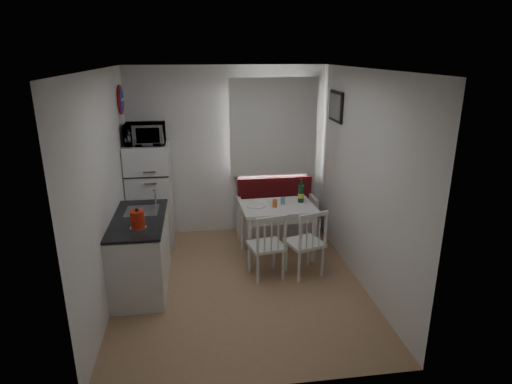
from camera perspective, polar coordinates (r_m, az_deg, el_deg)
floor at (r=5.49m, az=-2.08°, el=-12.17°), size 3.00×3.50×0.02m
ceiling at (r=4.74m, az=-2.45°, el=16.05°), size 3.00×3.50×0.02m
wall_back at (r=6.65m, az=-3.79°, el=5.34°), size 3.00×0.02×2.60m
wall_front at (r=3.35m, az=0.81°, el=-7.99°), size 3.00×0.02×2.60m
wall_left at (r=5.05m, az=-19.43°, el=0.14°), size 0.02×3.50×2.60m
wall_right at (r=5.32m, az=14.05°, el=1.53°), size 0.02×3.50×2.60m
window at (r=6.64m, az=2.27°, el=8.21°), size 1.22×0.06×1.47m
curtain at (r=6.57m, az=2.38°, el=8.53°), size 1.35×0.02×1.50m
kitchen_counter at (r=5.45m, az=-15.08°, el=-7.69°), size 0.62×1.32×1.16m
wall_sign at (r=6.28m, az=-17.52°, el=11.66°), size 0.03×0.40×0.40m
picture_frame at (r=6.17m, az=10.59°, el=11.15°), size 0.04×0.52×0.42m
bench at (r=6.81m, az=2.66°, el=-3.20°), size 1.24×0.48×0.89m
dining_table at (r=5.94m, az=2.90°, el=-2.60°), size 1.04×0.75×0.75m
chair_left at (r=5.34m, az=1.55°, el=-6.42°), size 0.49×0.47×0.48m
chair_right at (r=5.43m, az=6.80°, el=-5.97°), size 0.53×0.52×0.49m
fridge at (r=6.48m, az=-13.91°, el=-0.41°), size 0.61×0.61×1.54m
microwave at (r=6.21m, az=-14.59°, el=7.51°), size 0.54×0.37×0.30m
kettle at (r=4.89m, az=-15.52°, el=-3.56°), size 0.18×0.18×0.24m
wine_bottle at (r=6.02m, az=6.04°, el=0.20°), size 0.09×0.09×0.34m
drinking_glass_orange at (r=5.84m, az=2.53°, el=-1.53°), size 0.06×0.06×0.11m
drinking_glass_blue at (r=5.95m, az=3.59°, el=-1.18°), size 0.06×0.06×0.10m
plate at (r=5.88m, az=0.00°, el=-1.82°), size 0.26×0.26×0.02m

